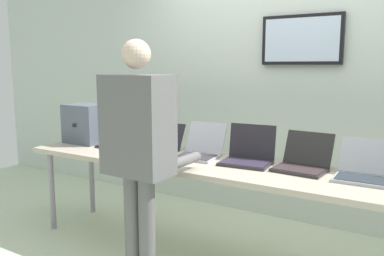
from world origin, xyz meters
The scene contains 10 objects.
back_wall centered at (0.01, 1.13, 1.33)m, with size 8.00×0.11×2.65m.
workbench centered at (0.00, 0.00, 0.73)m, with size 3.33×0.70×0.78m.
equipment_box centered at (-1.43, 0.09, 0.96)m, with size 0.37×0.32×0.37m.
laptop_station_0 centered at (-0.99, 0.13, 0.84)m, with size 0.38×0.38×0.26m.
laptop_station_1 centered at (-0.62, 0.14, 0.83)m, with size 0.35×0.37×0.22m.
laptop_station_2 centered at (-0.21, 0.13, 0.84)m, with size 0.36×0.42×0.26m.
laptop_station_3 centered at (0.21, 0.12, 0.84)m, with size 0.39×0.34×0.28m.
laptop_station_4 centered at (0.62, 0.15, 0.84)m, with size 0.37×0.38×0.25m.
laptop_station_5 centered at (1.02, 0.13, 0.83)m, with size 0.35×0.38×0.24m.
person centered at (-0.23, -0.62, 1.01)m, with size 0.45×0.59×1.67m.
Camera 1 is at (1.37, -2.59, 1.51)m, focal length 37.28 mm.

